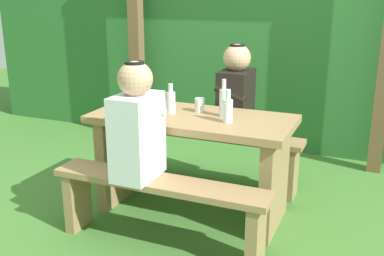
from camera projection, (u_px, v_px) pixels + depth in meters
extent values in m
plane|color=#437830|center=(192.00, 211.00, 3.40)|extent=(12.00, 12.00, 0.00)
cube|color=#2C6B2F|center=(263.00, 44.00, 4.79)|extent=(6.40, 0.69, 2.03)
cube|color=brown|center=(136.00, 42.00, 4.74)|extent=(0.12, 0.12, 2.09)
cube|color=#9E7A51|center=(192.00, 119.00, 3.19)|extent=(1.40, 0.64, 0.05)
cube|color=#9E7A51|center=(120.00, 156.00, 3.52)|extent=(0.08, 0.54, 0.68)
cube|color=#9E7A51|center=(274.00, 181.00, 3.08)|extent=(0.08, 0.54, 0.68)
cube|color=#9E7A51|center=(159.00, 183.00, 2.81)|extent=(1.40, 0.24, 0.04)
cube|color=#9E7A51|center=(78.00, 199.00, 3.11)|extent=(0.07, 0.22, 0.41)
cube|color=#9E7A51|center=(256.00, 236.00, 2.65)|extent=(0.07, 0.22, 0.41)
cube|color=#9E7A51|center=(217.00, 135.00, 3.73)|extent=(1.40, 0.24, 0.04)
cube|color=#9E7A51|center=(150.00, 151.00, 4.03)|extent=(0.07, 0.22, 0.41)
cube|color=#9E7A51|center=(292.00, 172.00, 3.57)|extent=(0.07, 0.22, 0.41)
cube|color=silver|center=(137.00, 137.00, 2.78)|extent=(0.22, 0.34, 0.52)
sphere|color=tan|center=(135.00, 79.00, 2.68)|extent=(0.21, 0.21, 0.21)
cylinder|color=black|center=(135.00, 64.00, 2.65)|extent=(0.12, 0.12, 0.02)
cylinder|color=silver|center=(148.00, 114.00, 2.88)|extent=(0.25, 0.07, 0.15)
cube|color=black|center=(236.00, 103.00, 3.60)|extent=(0.22, 0.34, 0.52)
sphere|color=tan|center=(237.00, 58.00, 3.49)|extent=(0.21, 0.21, 0.21)
cylinder|color=black|center=(237.00, 46.00, 3.47)|extent=(0.12, 0.12, 0.02)
cylinder|color=black|center=(230.00, 94.00, 3.44)|extent=(0.25, 0.07, 0.15)
cylinder|color=silver|center=(200.00, 105.00, 3.27)|extent=(0.07, 0.07, 0.10)
cylinder|color=silver|center=(224.00, 103.00, 3.14)|extent=(0.06, 0.06, 0.19)
cylinder|color=silver|center=(224.00, 84.00, 3.10)|extent=(0.03, 0.03, 0.07)
cylinder|color=silver|center=(228.00, 111.00, 3.00)|extent=(0.07, 0.07, 0.15)
cylinder|color=silver|center=(228.00, 95.00, 2.97)|extent=(0.03, 0.03, 0.07)
cylinder|color=silver|center=(171.00, 103.00, 3.23)|extent=(0.07, 0.07, 0.15)
cylinder|color=silver|center=(170.00, 88.00, 3.19)|extent=(0.03, 0.03, 0.06)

